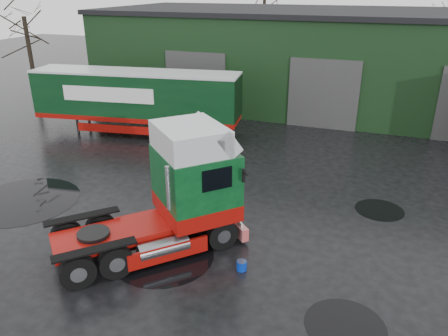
# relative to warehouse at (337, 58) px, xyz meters

# --- Properties ---
(ground) EXTENTS (100.00, 100.00, 0.00)m
(ground) POSITION_rel_warehouse_xyz_m (-2.00, -20.00, -3.16)
(ground) COLOR black
(warehouse) EXTENTS (32.40, 12.40, 6.30)m
(warehouse) POSITION_rel_warehouse_xyz_m (0.00, 0.00, 0.00)
(warehouse) COLOR black
(warehouse) RESTS_ON ground
(hero_tractor) EXTENTS (6.40, 6.51, 3.98)m
(hero_tractor) POSITION_rel_warehouse_xyz_m (-3.35, -20.89, -1.16)
(hero_tractor) COLOR #0A431C
(hero_tractor) RESTS_ON ground
(trailer_left) EXTENTS (11.75, 4.02, 3.58)m
(trailer_left) POSITION_rel_warehouse_xyz_m (-9.50, -10.72, -1.37)
(trailer_left) COLOR silver
(trailer_left) RESTS_ON ground
(wash_bucket) EXTENTS (0.41, 0.41, 0.29)m
(wash_bucket) POSITION_rel_warehouse_xyz_m (-0.10, -20.88, -3.01)
(wash_bucket) COLOR #082CB2
(wash_bucket) RESTS_ON ground
(tree_left) EXTENTS (4.40, 4.40, 8.50)m
(tree_left) POSITION_rel_warehouse_xyz_m (-19.00, -8.00, 1.09)
(tree_left) COLOR black
(tree_left) RESTS_ON ground
(tree_back_a) EXTENTS (4.40, 4.40, 9.50)m
(tree_back_a) POSITION_rel_warehouse_xyz_m (-8.00, 10.00, 1.59)
(tree_back_a) COLOR black
(tree_back_a) RESTS_ON ground
(puddle_0) EXTENTS (3.20, 3.20, 0.01)m
(puddle_0) POSITION_rel_warehouse_xyz_m (-2.62, -21.08, -3.15)
(puddle_0) COLOR black
(puddle_0) RESTS_ON ground
(puddle_1) EXTENTS (1.81, 1.81, 0.01)m
(puddle_1) POSITION_rel_warehouse_xyz_m (3.66, -15.54, -3.15)
(puddle_1) COLOR black
(puddle_1) RESTS_ON ground
(puddle_2) EXTENTS (4.30, 4.30, 0.01)m
(puddle_2) POSITION_rel_warehouse_xyz_m (-9.57, -19.57, -3.15)
(puddle_2) COLOR black
(puddle_2) RESTS_ON ground
(puddle_3) EXTENTS (2.05, 2.05, 0.01)m
(puddle_3) POSITION_rel_warehouse_xyz_m (3.07, -22.22, -3.15)
(puddle_3) COLOR black
(puddle_3) RESTS_ON ground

